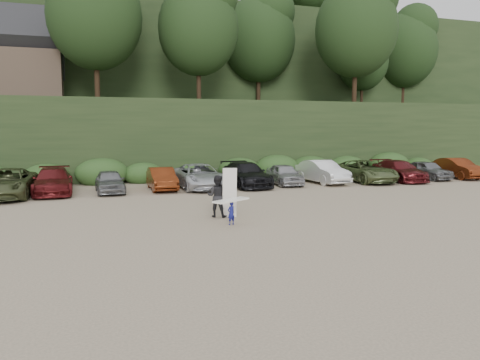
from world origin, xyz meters
name	(u,v)px	position (x,y,z in m)	size (l,w,h in m)	color
ground	(242,218)	(0.00, 0.00, 0.00)	(120.00, 120.00, 0.00)	tan
hillside_backdrop	(139,62)	(-0.26, 35.93, 11.22)	(90.00, 41.50, 28.00)	black
parked_cars	(224,176)	(2.13, 10.00, 0.77)	(39.37, 6.38, 1.63)	silver
child_surfer	(231,207)	(-0.88, -1.25, 0.71)	(1.73, 1.33, 1.04)	navy
adult_surfer	(218,196)	(-0.93, 0.50, 0.94)	(1.37, 1.06, 2.18)	black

